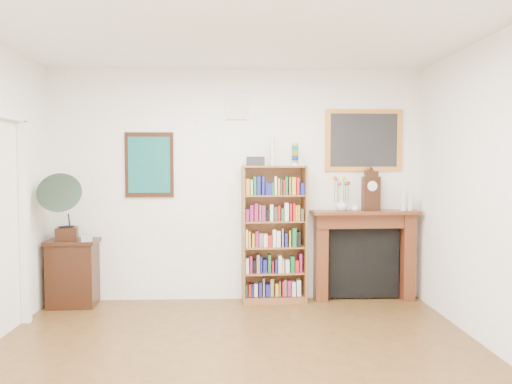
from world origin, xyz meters
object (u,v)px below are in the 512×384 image
flower_vase (341,204)px  bottle_right (410,202)px  fireplace (364,247)px  bookshelf (274,226)px  side_cabinet (73,273)px  bottle_left (403,201)px  mantel_clock (371,192)px  gramophone (62,203)px  teacup (355,208)px  cd_stack (87,238)px

flower_vase → bottle_right: (0.83, -0.01, 0.02)m
fireplace → bottle_right: bottle_right is taller
bookshelf → side_cabinet: 2.42m
bottle_left → mantel_clock: bearing=173.1°
mantel_clock → flower_vase: bearing=-179.5°
fireplace → flower_vase: size_ratio=8.70×
bottle_left → bottle_right: size_ratio=1.20×
side_cabinet → bottle_left: (3.92, 0.06, 0.83)m
bookshelf → bottle_left: bearing=-5.1°
mantel_clock → flower_vase: 0.40m
gramophone → mantel_clock: 3.61m
side_cabinet → bottle_left: 4.01m
teacup → bottle_right: bottle_right is taller
flower_vase → cd_stack: bearing=-176.4°
bookshelf → flower_vase: size_ratio=12.48×
bookshelf → teacup: bearing=-7.2°
fireplace → flower_vase: (-0.30, -0.06, 0.53)m
gramophone → cd_stack: size_ratio=6.49×
gramophone → teacup: size_ratio=9.89×
bookshelf → bottle_left: bookshelf is taller
side_cabinet → flower_vase: flower_vase is taller
bookshelf → fireplace: (1.11, 0.06, -0.27)m
cd_stack → mantel_clock: bearing=3.8°
bookshelf → bottle_right: size_ratio=9.44×
fireplace → bottle_right: 0.78m
gramophone → teacup: (3.40, 0.14, -0.09)m
bottle_right → gramophone: bearing=-177.6°
mantel_clock → bottle_left: mantel_clock is taller
bookshelf → flower_vase: 0.85m
cd_stack → bookshelf: bearing=5.1°
flower_vase → teacup: (0.16, -0.04, -0.04)m
cd_stack → flower_vase: (2.97, 0.19, 0.36)m
side_cabinet → mantel_clock: size_ratio=1.65×
bookshelf → bottle_left: 1.59m
fireplace → bottle_left: (0.46, -0.07, 0.58)m
cd_stack → bottle_right: size_ratio=0.60×
mantel_clock → bottle_right: bearing=-10.2°
bookshelf → fireplace: size_ratio=1.44×
cd_stack → mantel_clock: 3.38m
mantel_clock → bottle_left: bearing=-12.1°
mantel_clock → fireplace: bearing=154.1°
mantel_clock → teacup: size_ratio=6.01×
teacup → bottle_right: (0.67, 0.03, 0.07)m
gramophone → bottle_left: 3.99m
mantel_clock → teacup: bearing=-164.9°
fireplace → bottle_left: bearing=-11.7°
cd_stack → flower_vase: 2.99m
bookshelf → flower_vase: (0.81, -0.01, 0.26)m
bottle_left → cd_stack: bearing=-177.3°
flower_vase → bottle_left: size_ratio=0.63×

